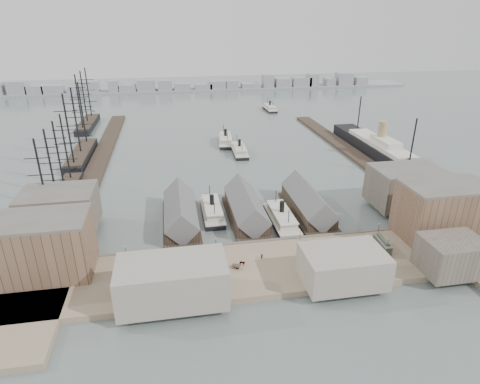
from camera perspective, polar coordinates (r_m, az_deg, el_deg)
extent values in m
plane|color=#54615E|center=(148.29, 2.05, -6.70)|extent=(900.00, 900.00, 0.00)
cube|color=#86735A|center=(131.29, 3.90, -10.64)|extent=(180.00, 30.00, 2.00)
cube|color=#59544C|center=(143.34, 2.49, -7.33)|extent=(180.00, 1.20, 2.30)
cube|color=#2D231C|center=(240.32, -19.31, 4.29)|extent=(10.00, 220.00, 1.60)
cube|color=#2D231C|center=(250.79, 15.39, 5.56)|extent=(10.00, 180.00, 1.60)
cube|color=#2D231C|center=(159.36, -8.37, -4.42)|extent=(14.00, 42.00, 1.20)
cube|color=#2D231C|center=(158.84, -8.45, -3.26)|extent=(12.00, 36.00, 5.00)
cube|color=#59595B|center=(157.70, -8.51, -2.42)|extent=(12.60, 37.00, 12.60)
cube|color=#2D231C|center=(161.74, 0.87, -3.71)|extent=(14.00, 42.00, 1.20)
cube|color=#2D231C|center=(161.23, 0.81, -2.57)|extent=(12.00, 36.00, 5.00)
cube|color=#59595B|center=(160.10, 0.82, -1.73)|extent=(12.60, 37.00, 12.60)
cube|color=#2D231C|center=(168.16, 9.62, -2.94)|extent=(14.00, 42.00, 1.20)
cube|color=#2D231C|center=(167.66, 9.58, -1.84)|extent=(12.00, 36.00, 5.00)
cube|color=#59595B|center=(166.58, 9.64, -1.04)|extent=(12.60, 37.00, 12.60)
cube|color=brown|center=(136.51, -27.01, -7.09)|extent=(32.00, 18.00, 18.00)
cube|color=#60564C|center=(163.03, -24.21, -2.42)|extent=(26.00, 20.00, 14.00)
cube|color=brown|center=(159.87, 26.94, -2.45)|extent=(30.00, 18.00, 19.00)
cube|color=#60564C|center=(181.74, 22.51, 0.66)|extent=(28.00, 20.00, 15.00)
cube|color=gray|center=(124.57, 14.45, -10.20)|extent=(24.00, 16.00, 10.00)
cube|color=gray|center=(114.52, -9.59, -12.43)|extent=(30.00, 16.00, 12.00)
cube|color=#60564C|center=(140.82, 27.88, -7.97)|extent=(18.00, 14.00, 11.00)
cylinder|color=black|center=(138.81, -15.97, -8.17)|extent=(0.16, 0.16, 3.60)
sphere|color=beige|center=(137.85, -16.05, -7.49)|extent=(0.44, 0.44, 0.44)
cylinder|color=black|center=(138.31, -3.45, -7.32)|extent=(0.16, 0.16, 3.60)
sphere|color=beige|center=(137.34, -3.47, -6.64)|extent=(0.44, 0.44, 0.44)
cylinder|color=black|center=(144.19, 8.53, -6.17)|extent=(0.16, 0.16, 3.60)
sphere|color=beige|center=(143.26, 8.58, -5.51)|extent=(0.44, 0.44, 0.44)
cylinder|color=black|center=(155.73, 19.11, -4.94)|extent=(0.16, 0.16, 3.60)
sphere|color=beige|center=(154.88, 19.21, -4.32)|extent=(0.44, 0.44, 0.44)
cube|color=gray|center=(471.72, -6.85, 14.40)|extent=(500.00, 40.00, 2.00)
cube|color=gray|center=(484.40, -29.04, 12.73)|extent=(18.77, 14.00, 15.03)
cube|color=gray|center=(479.75, -27.05, 12.73)|extent=(17.36, 14.00, 10.23)
cube|color=gray|center=(475.14, -25.00, 13.01)|extent=(20.65, 14.00, 10.28)
cube|color=gray|center=(470.49, -22.37, 13.15)|extent=(14.71, 14.00, 7.23)
cube|color=gray|center=(467.12, -20.52, 13.74)|extent=(17.63, 14.00, 13.23)
cube|color=gray|center=(463.51, -17.46, 14.08)|extent=(10.74, 14.00, 13.58)
cube|color=gray|center=(462.44, -15.71, 13.95)|extent=(18.06, 14.00, 8.64)
cube|color=gray|center=(460.70, -13.20, 14.46)|extent=(18.55, 14.00, 13.29)
cube|color=gray|center=(460.23, -10.60, 14.61)|extent=(15.33, 14.00, 12.47)
cube|color=gray|center=(460.80, -8.23, 14.53)|extent=(17.56, 14.00, 8.72)
cube|color=gray|center=(462.29, -5.25, 14.63)|extent=(18.76, 14.00, 7.63)
cube|color=gray|center=(463.72, -3.24, 14.89)|extent=(17.61, 14.00, 10.35)
cube|color=gray|center=(465.94, -1.19, 14.96)|extent=(13.38, 14.00, 10.30)
cube|color=gray|center=(470.01, 1.50, 14.81)|extent=(20.73, 14.00, 6.75)
cube|color=gray|center=(473.76, 3.97, 15.37)|extent=(11.51, 14.00, 15.57)
cube|color=gray|center=(478.64, 6.10, 15.12)|extent=(18.17, 14.00, 11.26)
cube|color=gray|center=(485.00, 8.66, 15.14)|extent=(21.81, 14.00, 11.83)
cube|color=gray|center=(489.29, 10.27, 15.32)|extent=(11.12, 14.00, 15.50)
cube|color=gray|center=(497.06, 12.57, 14.96)|extent=(10.90, 14.00, 10.29)
cube|color=gray|center=(503.84, 14.58, 15.20)|extent=(17.95, 14.00, 15.72)
cube|color=gray|center=(512.68, 16.66, 14.82)|extent=(14.21, 14.00, 10.51)
cube|color=black|center=(165.26, -3.96, -3.04)|extent=(7.70, 26.94, 1.73)
cube|color=beige|center=(164.70, -3.97, -2.65)|extent=(8.08, 26.94, 0.48)
cube|color=beige|center=(164.11, -3.99, -2.22)|extent=(6.25, 19.24, 2.12)
cube|color=beige|center=(163.54, -4.00, -1.80)|extent=(6.73, 21.16, 0.38)
cylinder|color=black|center=(162.64, -4.02, -1.13)|extent=(1.73, 1.73, 4.33)
cylinder|color=black|center=(170.59, -4.34, 0.01)|extent=(0.29, 0.29, 5.77)
cylinder|color=black|center=(154.94, -3.66, -2.51)|extent=(0.29, 0.29, 5.77)
cube|color=black|center=(159.26, 5.89, -4.17)|extent=(8.12, 28.43, 1.83)
cube|color=beige|center=(158.65, 5.91, -3.75)|extent=(8.53, 28.43, 0.51)
cube|color=beige|center=(158.01, 5.93, -3.29)|extent=(6.60, 20.30, 2.23)
cube|color=beige|center=(157.38, 5.95, -2.83)|extent=(7.11, 22.33, 0.41)
cylinder|color=black|center=(156.40, 5.99, -2.10)|extent=(1.83, 1.83, 4.57)
cylinder|color=black|center=(164.45, 5.13, -0.81)|extent=(0.30, 0.30, 6.09)
cylinder|color=black|center=(148.67, 6.93, -3.66)|extent=(0.30, 0.30, 6.09)
cube|color=black|center=(240.13, -0.07, 5.64)|extent=(8.36, 26.43, 1.68)
cube|color=beige|center=(239.76, -0.07, 5.92)|extent=(8.74, 26.44, 0.47)
cube|color=beige|center=(239.36, -0.07, 6.22)|extent=(6.71, 18.90, 2.06)
cube|color=beige|center=(238.98, -0.07, 6.52)|extent=(7.24, 20.79, 0.37)
cylinder|color=black|center=(238.38, -0.07, 6.99)|extent=(1.68, 1.68, 4.21)
cylinder|color=black|center=(246.40, -0.41, 7.49)|extent=(0.28, 0.28, 5.61)
cylinder|color=black|center=(230.51, 0.30, 6.36)|extent=(0.28, 0.28, 5.61)
cube|color=black|center=(260.49, -2.06, 7.08)|extent=(11.10, 29.10, 1.83)
cube|color=beige|center=(260.12, -2.07, 7.36)|extent=(11.51, 29.15, 0.51)
cube|color=beige|center=(259.73, -2.07, 7.66)|extent=(8.72, 20.87, 2.23)
cube|color=beige|center=(259.35, -2.08, 7.96)|extent=(9.44, 22.94, 0.41)
cylinder|color=black|center=(258.76, -2.09, 8.44)|extent=(1.83, 1.83, 4.56)
cylinder|color=black|center=(267.55, -2.37, 8.90)|extent=(0.30, 0.30, 6.09)
cylinder|color=black|center=(250.10, -1.78, 7.86)|extent=(0.30, 0.30, 6.09)
cube|color=black|center=(358.87, 4.25, 11.60)|extent=(7.72, 25.19, 1.61)
cube|color=beige|center=(358.63, 4.26, 11.78)|extent=(8.08, 25.19, 0.45)
cube|color=beige|center=(358.38, 4.27, 11.98)|extent=(6.22, 18.01, 1.97)
cube|color=beige|center=(358.13, 4.27, 12.17)|extent=(6.71, 19.80, 0.36)
cylinder|color=black|center=(357.75, 4.28, 12.48)|extent=(1.61, 1.61, 4.02)
cylinder|color=black|center=(365.44, 3.97, 12.70)|extent=(0.27, 0.27, 5.36)
cylinder|color=black|center=(350.14, 4.61, 12.20)|extent=(0.27, 0.27, 5.36)
cube|color=black|center=(192.45, -23.98, -0.89)|extent=(8.44, 58.17, 3.38)
cube|color=#2D231C|center=(191.71, -24.08, -0.35)|extent=(7.98, 52.36, 0.56)
cylinder|color=black|center=(168.16, -26.36, 1.59)|extent=(0.75, 0.75, 31.90)
cylinder|color=black|center=(180.44, -25.31, 3.18)|extent=(0.75, 0.75, 31.90)
cylinder|color=black|center=(192.90, -24.39, 4.56)|extent=(0.75, 0.75, 31.90)
cylinder|color=black|center=(205.49, -23.58, 5.78)|extent=(0.75, 0.75, 31.90)
cube|color=black|center=(248.90, -21.61, 4.88)|extent=(9.81, 56.67, 3.92)
cube|color=#2D231C|center=(248.24, -21.69, 5.38)|extent=(9.26, 51.01, 0.65)
cylinder|color=black|center=(225.02, -23.22, 8.06)|extent=(0.87, 0.87, 37.06)
cylinder|color=black|center=(243.85, -22.31, 9.29)|extent=(0.87, 0.87, 37.06)
cylinder|color=black|center=(262.82, -21.51, 10.33)|extent=(0.87, 0.87, 37.06)
cube|color=black|center=(321.74, -20.80, 8.97)|extent=(9.83, 54.62, 3.93)
cube|color=#2D231C|center=(321.23, -20.86, 9.36)|extent=(9.29, 49.16, 0.66)
cylinder|color=black|center=(299.38, -21.94, 11.73)|extent=(0.87, 0.87, 37.14)
cylinder|color=black|center=(317.84, -21.32, 12.42)|extent=(0.87, 0.87, 37.14)
cylinder|color=black|center=(336.39, -20.77, 13.04)|extent=(0.87, 0.87, 37.14)
cube|color=black|center=(249.17, 19.19, 5.57)|extent=(14.17, 103.53, 6.54)
cube|color=beige|center=(247.96, 19.33, 6.52)|extent=(11.99, 59.94, 2.18)
cube|color=beige|center=(242.70, 20.01, 6.75)|extent=(8.72, 21.80, 3.27)
cylinder|color=tan|center=(246.01, 19.56, 8.22)|extent=(4.79, 4.79, 10.90)
cube|color=black|center=(146.25, 19.50, -7.57)|extent=(2.97, 9.44, 0.78)
cube|color=#2B3325|center=(145.43, 19.59, -7.01)|extent=(3.10, 9.94, 2.55)
cube|color=#59595B|center=(144.75, 19.66, -6.52)|extent=(3.32, 10.34, 0.29)
imported|color=black|center=(130.03, -10.36, -10.46)|extent=(1.68, 1.58, 1.50)
cube|color=#3F2D21|center=(129.37, -11.47, -10.68)|extent=(2.94, 2.24, 0.25)
cylinder|color=black|center=(129.00, -11.36, -10.97)|extent=(1.07, 0.42, 1.10)
cylinder|color=black|center=(130.12, -11.56, -10.65)|extent=(1.07, 0.42, 1.10)
imported|color=black|center=(129.64, 0.31, -10.09)|extent=(2.19, 1.80, 1.70)
cube|color=#3F2D21|center=(128.21, -0.59, -10.48)|extent=(3.00, 2.61, 0.25)
cylinder|color=black|center=(127.97, -0.38, -10.75)|extent=(0.99, 0.62, 1.10)
cylinder|color=black|center=(128.86, -0.79, -10.48)|extent=(0.99, 0.62, 1.10)
imported|color=black|center=(135.69, 10.02, -8.84)|extent=(1.68, 1.84, 1.58)
cube|color=#3F2D21|center=(134.36, 9.09, -9.07)|extent=(2.88, 2.08, 0.25)
cylinder|color=black|center=(134.07, 9.24, -9.34)|extent=(1.09, 0.34, 1.10)
cylinder|color=black|center=(135.04, 8.92, -9.05)|extent=(1.09, 0.34, 1.10)
imported|color=black|center=(137.45, -14.13, -8.75)|extent=(0.52, 0.67, 1.70)
imported|color=black|center=(130.10, -13.14, -10.67)|extent=(0.96, 0.84, 1.67)
imported|color=black|center=(133.71, -4.31, -8.99)|extent=(1.29, 1.24, 1.76)
imported|color=black|center=(124.43, -3.80, -11.78)|extent=(0.83, 1.01, 1.61)
imported|color=black|center=(133.33, 3.12, -9.09)|extent=(0.91, 0.71, 1.65)
imported|color=black|center=(131.18, 8.24, -9.90)|extent=(0.80, 0.77, 1.77)
imported|color=black|center=(142.44, 9.43, -7.10)|extent=(0.76, 0.90, 1.62)
imported|color=black|center=(135.31, 15.42, -9.46)|extent=(1.29, 1.04, 1.74)
imported|color=black|center=(149.55, 20.29, -6.75)|extent=(1.10, 0.97, 1.79)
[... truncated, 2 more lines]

